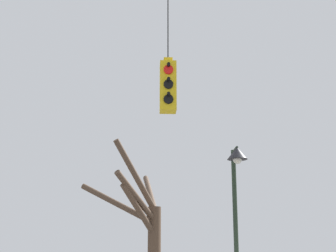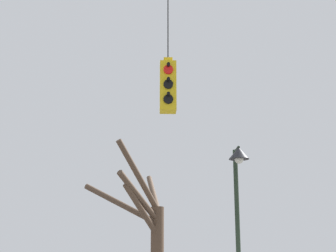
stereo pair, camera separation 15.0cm
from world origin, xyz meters
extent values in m
cube|color=yellow|center=(-1.55, -0.13, 5.10)|extent=(0.34, 0.34, 1.08)
cube|color=yellow|center=(-1.55, -0.13, 5.69)|extent=(0.19, 0.19, 0.10)
cylinder|color=black|center=(-1.55, -0.13, 6.94)|extent=(0.02, 0.02, 2.41)
cylinder|color=red|center=(-1.55, -0.31, 5.42)|extent=(0.20, 0.03, 0.20)
cylinder|color=black|center=(-1.55, -0.36, 5.51)|extent=(0.07, 0.12, 0.07)
cylinder|color=black|center=(-1.55, -0.31, 5.10)|extent=(0.20, 0.03, 0.20)
cylinder|color=black|center=(-1.55, -0.36, 5.19)|extent=(0.07, 0.12, 0.07)
cylinder|color=black|center=(-1.55, -0.31, 4.78)|extent=(0.20, 0.03, 0.20)
cylinder|color=black|center=(-1.55, -0.36, 4.87)|extent=(0.07, 0.12, 0.07)
cylinder|color=red|center=(-1.55, 0.06, 5.42)|extent=(0.20, 0.03, 0.20)
cylinder|color=black|center=(-1.55, 0.10, 5.51)|extent=(0.07, 0.12, 0.07)
cylinder|color=black|center=(-1.55, 0.06, 5.10)|extent=(0.20, 0.03, 0.20)
cylinder|color=black|center=(-1.55, 0.10, 5.19)|extent=(0.07, 0.12, 0.07)
cylinder|color=black|center=(-1.55, 0.06, 4.78)|extent=(0.20, 0.03, 0.20)
cylinder|color=black|center=(-1.55, 0.10, 4.87)|extent=(0.07, 0.12, 0.07)
cylinder|color=#233323|center=(0.34, 2.94, 2.22)|extent=(0.12, 0.12, 4.43)
cylinder|color=#233323|center=(0.34, 2.65, 4.38)|extent=(0.07, 0.57, 0.07)
cone|color=#232328|center=(0.34, 2.37, 4.23)|extent=(0.52, 0.52, 0.31)
sphere|color=silver|center=(0.34, 2.37, 4.07)|extent=(0.23, 0.23, 0.23)
cylinder|color=brown|center=(-1.80, 7.50, 3.90)|extent=(0.48, 2.41, 1.55)
cylinder|color=brown|center=(-2.29, 5.86, 4.21)|extent=(1.48, 1.23, 2.19)
cylinder|color=brown|center=(-2.16, 5.75, 3.11)|extent=(1.21, 1.43, 1.57)
cylinder|color=brown|center=(-2.24, 5.58, 3.49)|extent=(1.37, 1.74, 1.45)
cylinder|color=brown|center=(-2.88, 6.80, 3.42)|extent=(2.57, 1.10, 1.48)
camera|label=1|loc=(-2.06, -10.33, 1.52)|focal=55.00mm
camera|label=2|loc=(-1.91, -10.34, 1.52)|focal=55.00mm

